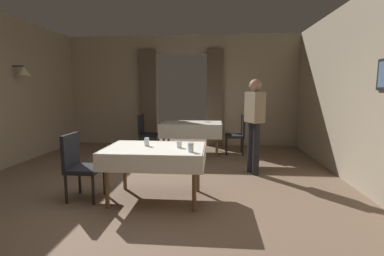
{
  "coord_description": "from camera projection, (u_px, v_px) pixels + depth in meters",
  "views": [
    {
      "loc": [
        0.95,
        -3.6,
        1.54
      ],
      "look_at": [
        0.61,
        0.39,
        0.99
      ],
      "focal_mm": 26.17,
      "sensor_mm": 36.0,
      "label": 1
    }
  ],
  "objects": [
    {
      "name": "plate_far_b",
      "position": [
        207.0,
        122.0,
        6.85
      ],
      "size": [
        0.18,
        0.18,
        0.01
      ],
      "primitive_type": "cylinder",
      "color": "white",
      "rests_on": "dining_table_far"
    },
    {
      "name": "plate_far_a",
      "position": [
        186.0,
        121.0,
        7.05
      ],
      "size": [
        0.18,
        0.18,
        0.01
      ],
      "primitive_type": "cylinder",
      "color": "white",
      "rests_on": "dining_table_far"
    },
    {
      "name": "ground",
      "position": [
        145.0,
        202.0,
        3.84
      ],
      "size": [
        10.08,
        10.08,
        0.0
      ],
      "primitive_type": "plane",
      "color": "#7A604C"
    },
    {
      "name": "chair_far_right",
      "position": [
        238.0,
        133.0,
        6.7
      ],
      "size": [
        0.44,
        0.44,
        0.93
      ],
      "color": "black",
      "rests_on": "ground"
    },
    {
      "name": "plate_far_c",
      "position": [
        174.0,
        121.0,
        6.97
      ],
      "size": [
        0.19,
        0.19,
        0.01
      ],
      "primitive_type": "cylinder",
      "color": "white",
      "rests_on": "dining_table_far"
    },
    {
      "name": "dining_table_far",
      "position": [
        191.0,
        127.0,
        6.77
      ],
      "size": [
        1.47,
        0.89,
        0.75
      ],
      "color": "brown",
      "rests_on": "ground"
    },
    {
      "name": "wall_back",
      "position": [
        182.0,
        90.0,
        7.76
      ],
      "size": [
        6.4,
        0.27,
        3.0
      ],
      "color": "tan",
      "rests_on": "ground"
    },
    {
      "name": "chair_mid_left",
      "position": [
        79.0,
        163.0,
        3.91
      ],
      "size": [
        0.44,
        0.44,
        0.93
      ],
      "color": "black",
      "rests_on": "ground"
    },
    {
      "name": "person_waiter_by_doorway",
      "position": [
        254.0,
        118.0,
        5.04
      ],
      "size": [
        0.35,
        0.42,
        1.72
      ],
      "color": "black",
      "rests_on": "ground"
    },
    {
      "name": "glass_mid_b",
      "position": [
        147.0,
        142.0,
        3.93
      ],
      "size": [
        0.07,
        0.07,
        0.12
      ],
      "primitive_type": "cylinder",
      "color": "silver",
      "rests_on": "dining_table_mid"
    },
    {
      "name": "glass_mid_c",
      "position": [
        179.0,
        145.0,
        3.81
      ],
      "size": [
        0.07,
        0.07,
        0.09
      ],
      "primitive_type": "cylinder",
      "color": "silver",
      "rests_on": "dining_table_mid"
    },
    {
      "name": "chair_far_left",
      "position": [
        146.0,
        132.0,
        6.86
      ],
      "size": [
        0.44,
        0.44,
        0.93
      ],
      "color": "black",
      "rests_on": "ground"
    },
    {
      "name": "glass_mid_a",
      "position": [
        191.0,
        147.0,
        3.55
      ],
      "size": [
        0.07,
        0.07,
        0.12
      ],
      "primitive_type": "cylinder",
      "color": "silver",
      "rests_on": "dining_table_mid"
    },
    {
      "name": "dining_table_mid",
      "position": [
        155.0,
        153.0,
        3.87
      ],
      "size": [
        1.37,
        0.95,
        0.75
      ],
      "color": "brown",
      "rests_on": "ground"
    }
  ]
}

